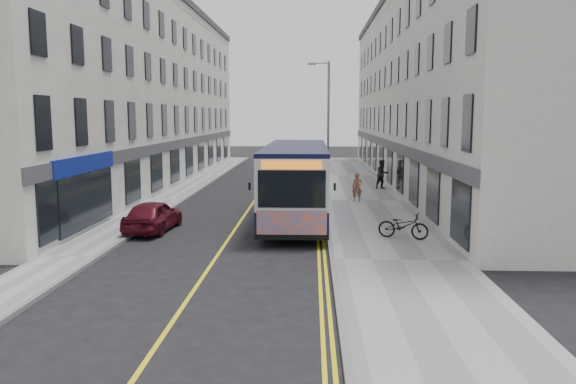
# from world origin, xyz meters

# --- Properties ---
(ground) EXTENTS (140.00, 140.00, 0.00)m
(ground) POSITION_xyz_m (0.00, 0.00, 0.00)
(ground) COLOR black
(ground) RESTS_ON ground
(pavement_east) EXTENTS (4.50, 64.00, 0.12)m
(pavement_east) POSITION_xyz_m (6.25, 12.00, 0.06)
(pavement_east) COLOR #97979A
(pavement_east) RESTS_ON ground
(pavement_west) EXTENTS (2.00, 64.00, 0.12)m
(pavement_west) POSITION_xyz_m (-5.00, 12.00, 0.06)
(pavement_west) COLOR #97979A
(pavement_west) RESTS_ON ground
(kerb_east) EXTENTS (0.18, 64.00, 0.13)m
(kerb_east) POSITION_xyz_m (4.00, 12.00, 0.07)
(kerb_east) COLOR slate
(kerb_east) RESTS_ON ground
(kerb_west) EXTENTS (0.18, 64.00, 0.13)m
(kerb_west) POSITION_xyz_m (-4.00, 12.00, 0.07)
(kerb_west) COLOR slate
(kerb_west) RESTS_ON ground
(road_centre_line) EXTENTS (0.12, 64.00, 0.01)m
(road_centre_line) POSITION_xyz_m (0.00, 12.00, 0.00)
(road_centre_line) COLOR yellow
(road_centre_line) RESTS_ON ground
(road_dbl_yellow_inner) EXTENTS (0.10, 64.00, 0.01)m
(road_dbl_yellow_inner) POSITION_xyz_m (3.55, 12.00, 0.00)
(road_dbl_yellow_inner) COLOR yellow
(road_dbl_yellow_inner) RESTS_ON ground
(road_dbl_yellow_outer) EXTENTS (0.10, 64.00, 0.01)m
(road_dbl_yellow_outer) POSITION_xyz_m (3.75, 12.00, 0.00)
(road_dbl_yellow_outer) COLOR yellow
(road_dbl_yellow_outer) RESTS_ON ground
(terrace_east) EXTENTS (6.00, 46.00, 13.00)m
(terrace_east) POSITION_xyz_m (11.50, 21.00, 6.50)
(terrace_east) COLOR silver
(terrace_east) RESTS_ON ground
(terrace_west) EXTENTS (6.00, 46.00, 13.00)m
(terrace_west) POSITION_xyz_m (-9.00, 21.00, 6.50)
(terrace_west) COLOR white
(terrace_west) RESTS_ON ground
(streetlamp) EXTENTS (1.32, 0.18, 8.00)m
(streetlamp) POSITION_xyz_m (4.17, 14.00, 4.38)
(streetlamp) COLOR gray
(streetlamp) RESTS_ON ground
(city_bus) EXTENTS (2.80, 12.02, 3.49)m
(city_bus) POSITION_xyz_m (2.57, 6.54, 1.91)
(city_bus) COLOR black
(city_bus) RESTS_ON ground
(bicycle) EXTENTS (2.06, 1.29, 1.02)m
(bicycle) POSITION_xyz_m (6.84, 2.02, 0.63)
(bicycle) COLOR black
(bicycle) RESTS_ON pavement_east
(pedestrian_near) EXTENTS (0.60, 0.41, 1.59)m
(pedestrian_near) POSITION_xyz_m (5.82, 11.54, 0.92)
(pedestrian_near) COLOR #996045
(pedestrian_near) RESTS_ON pavement_east
(pedestrian_far) EXTENTS (1.15, 1.06, 1.91)m
(pedestrian_far) POSITION_xyz_m (7.88, 17.01, 1.07)
(pedestrian_far) COLOR black
(pedestrian_far) RESTS_ON pavement_east
(car_white) EXTENTS (1.83, 4.60, 1.49)m
(car_white) POSITION_xyz_m (2.28, 24.61, 0.74)
(car_white) COLOR silver
(car_white) RESTS_ON ground
(car_maroon) EXTENTS (1.88, 4.05, 1.34)m
(car_maroon) POSITION_xyz_m (-3.40, 3.57, 0.67)
(car_maroon) COLOR #520D19
(car_maroon) RESTS_ON ground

